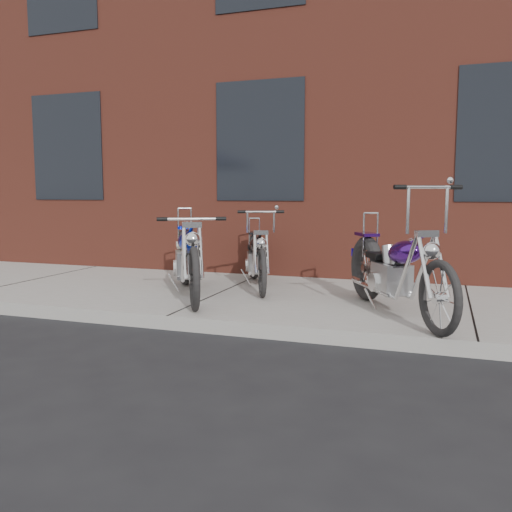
% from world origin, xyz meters
% --- Properties ---
extents(ground, '(120.00, 120.00, 0.00)m').
position_xyz_m(ground, '(0.00, 0.00, 0.00)').
color(ground, '#232325').
rests_on(ground, ground).
extents(sidewalk, '(22.00, 3.00, 0.15)m').
position_xyz_m(sidewalk, '(0.00, 1.50, 0.07)').
color(sidewalk, gray).
rests_on(sidewalk, ground).
extents(building_brick, '(22.00, 10.00, 8.00)m').
position_xyz_m(building_brick, '(0.00, 8.00, 4.00)').
color(building_brick, brown).
rests_on(building_brick, ground).
extents(chopper_purple, '(1.28, 2.13, 1.34)m').
position_xyz_m(chopper_purple, '(2.22, 0.86, 0.58)').
color(chopper_purple, black).
rests_on(chopper_purple, sidewalk).
extents(chopper_blue, '(1.31, 2.18, 1.06)m').
position_xyz_m(chopper_blue, '(-0.29, 1.11, 0.59)').
color(chopper_blue, black).
rests_on(chopper_blue, sidewalk).
extents(chopper_third, '(0.91, 1.95, 1.05)m').
position_xyz_m(chopper_third, '(0.32, 1.99, 0.52)').
color(chopper_third, black).
rests_on(chopper_third, sidewalk).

